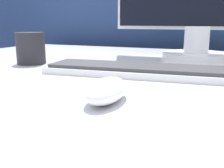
{
  "coord_description": "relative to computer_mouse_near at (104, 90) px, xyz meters",
  "views": [
    {
      "loc": [
        0.16,
        -0.66,
        0.9
      ],
      "look_at": [
        -0.0,
        -0.25,
        0.79
      ],
      "focal_mm": 42.0,
      "sensor_mm": 36.0,
      "label": 1
    }
  ],
  "objects": [
    {
      "name": "partition_panel",
      "position": [
        0.0,
        1.01,
        -0.24
      ],
      "size": [
        5.0,
        0.03,
        1.1
      ],
      "color": "navy",
      "rests_on": "ground_plane"
    },
    {
      "name": "mug",
      "position": [
        -0.36,
        0.27,
        0.03
      ],
      "size": [
        0.09,
        0.09,
        0.09
      ],
      "color": "#232328",
      "rests_on": "desk"
    },
    {
      "name": "keyboard",
      "position": [
        -0.01,
        0.23,
        -0.01
      ],
      "size": [
        0.46,
        0.16,
        0.02
      ],
      "rotation": [
        0.0,
        0.0,
        0.09
      ],
      "color": "silver",
      "rests_on": "desk"
    },
    {
      "name": "computer_mouse_near",
      "position": [
        0.0,
        0.0,
        0.0
      ],
      "size": [
        0.06,
        0.12,
        0.04
      ],
      "rotation": [
        0.0,
        0.0,
        0.05
      ],
      "color": "white",
      "rests_on": "desk"
    }
  ]
}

